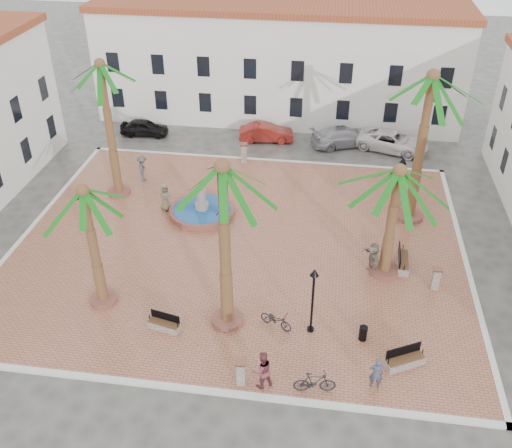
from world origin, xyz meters
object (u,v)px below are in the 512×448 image
at_px(pedestrian_north, 143,168).
at_px(car_silver, 344,136).
at_px(car_red, 266,133).
at_px(fountain, 202,210).
at_px(bollard_se, 241,372).
at_px(pedestrian_fountain_b, 223,218).
at_px(bicycle_a, 276,320).
at_px(pedestrian_fountain_a, 165,197).
at_px(bicycle_b, 315,382).
at_px(litter_bin, 363,333).
at_px(palm_e, 397,186).
at_px(palm_ne, 430,93).
at_px(palm_s, 223,186).
at_px(bench_e, 402,262).
at_px(lamppost_s, 313,290).
at_px(palm_nw, 102,78).
at_px(bollard_n, 244,152).
at_px(car_black, 144,128).
at_px(pedestrian_east, 373,258).
at_px(bench_se, 405,361).
at_px(cyclist_b, 262,370).
at_px(bench_ne, 402,195).
at_px(cyclist_a, 376,373).
at_px(lamppost_e, 400,178).
at_px(bench_s, 164,325).
at_px(car_white, 392,141).
at_px(bollard_e, 436,278).
at_px(palm_sw, 85,205).

height_order(pedestrian_north, car_silver, pedestrian_north).
bearing_deg(car_red, fountain, 161.01).
bearing_deg(bollard_se, pedestrian_fountain_b, 104.60).
relative_size(fountain, bicycle_a, 2.43).
bearing_deg(pedestrian_fountain_a, bicycle_a, -79.67).
height_order(bicycle_a, bicycle_b, bicycle_b).
relative_size(fountain, litter_bin, 5.48).
bearing_deg(palm_e, palm_ne, 73.16).
height_order(fountain, palm_ne, palm_ne).
height_order(bicycle_b, pedestrian_fountain_b, pedestrian_fountain_b).
height_order(palm_s, bench_e, palm_s).
bearing_deg(lamppost_s, palm_nw, 140.38).
relative_size(pedestrian_fountain_a, pedestrian_fountain_b, 1.01).
height_order(lamppost_s, bollard_n, lamppost_s).
bearing_deg(car_black, pedestrian_east, -134.02).
distance_m(palm_nw, bench_se, 23.49).
height_order(litter_bin, pedestrian_fountain_a, pedestrian_fountain_a).
bearing_deg(cyclist_b, car_silver, -129.55).
distance_m(bollard_n, cyclist_b, 21.22).
relative_size(bench_ne, car_black, 0.48).
bearing_deg(car_black, car_red, -90.50).
relative_size(cyclist_a, car_black, 0.43).
bearing_deg(cyclist_b, lamppost_s, -149.36).
xyz_separation_m(bench_ne, pedestrian_fountain_a, (-15.16, -3.61, 0.67)).
relative_size(bench_ne, car_red, 0.44).
bearing_deg(lamppost_e, bicycle_b, -106.01).
relative_size(bench_e, bicycle_a, 1.18).
relative_size(lamppost_e, pedestrian_fountain_b, 2.27).
bearing_deg(bench_s, car_black, 122.60).
xyz_separation_m(palm_ne, car_silver, (-4.28, 10.32, -7.59)).
distance_m(litter_bin, pedestrian_fountain_a, 15.91).
distance_m(palm_e, cyclist_a, 9.46).
relative_size(car_black, car_white, 0.71).
distance_m(lamppost_s, pedestrian_fountain_b, 9.93).
distance_m(bench_ne, pedestrian_north, 17.80).
bearing_deg(car_black, bicycle_b, -150.60).
bearing_deg(car_white, car_silver, 102.22).
distance_m(litter_bin, bicycle_b, 4.04).
xyz_separation_m(bicycle_b, pedestrian_fountain_a, (-10.32, 13.40, 0.39)).
distance_m(fountain, car_red, 12.03).
bearing_deg(cyclist_a, car_white, -92.22).
relative_size(fountain, lamppost_e, 1.00).
bearing_deg(car_red, bench_se, -164.50).
bearing_deg(bollard_e, car_silver, 106.40).
height_order(bicycle_b, car_silver, car_silver).
bearing_deg(lamppost_s, bollard_se, -127.07).
xyz_separation_m(palm_nw, bicycle_a, (12.00, -11.31, -7.52)).
bearing_deg(palm_sw, car_black, 101.68).
distance_m(palm_nw, cyclist_a, 23.15).
distance_m(fountain, bicycle_a, 11.19).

